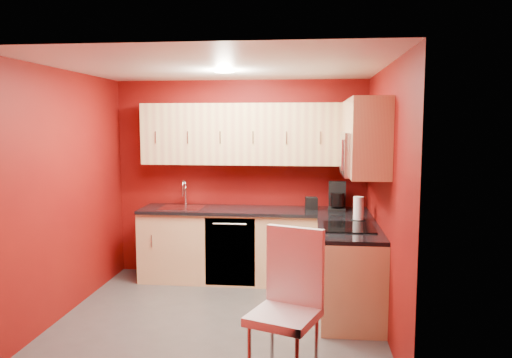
% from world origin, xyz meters
% --- Properties ---
extents(floor, '(3.20, 3.20, 0.00)m').
position_xyz_m(floor, '(0.00, 0.00, 0.00)').
color(floor, '#484543').
rests_on(floor, ground).
extents(ceiling, '(3.20, 3.20, 0.00)m').
position_xyz_m(ceiling, '(0.00, 0.00, 2.50)').
color(ceiling, white).
rests_on(ceiling, wall_back).
extents(wall_back, '(3.20, 0.00, 3.20)m').
position_xyz_m(wall_back, '(0.00, 1.50, 1.25)').
color(wall_back, maroon).
rests_on(wall_back, floor).
extents(wall_front, '(3.20, 0.00, 3.20)m').
position_xyz_m(wall_front, '(0.00, -1.50, 1.25)').
color(wall_front, maroon).
rests_on(wall_front, floor).
extents(wall_left, '(0.00, 3.00, 3.00)m').
position_xyz_m(wall_left, '(-1.60, 0.00, 1.25)').
color(wall_left, maroon).
rests_on(wall_left, floor).
extents(wall_right, '(0.00, 3.00, 3.00)m').
position_xyz_m(wall_right, '(1.60, 0.00, 1.25)').
color(wall_right, maroon).
rests_on(wall_right, floor).
extents(base_cabinets_back, '(2.80, 0.60, 0.87)m').
position_xyz_m(base_cabinets_back, '(0.20, 1.20, 0.43)').
color(base_cabinets_back, '#E2BE81').
rests_on(base_cabinets_back, floor).
extents(base_cabinets_right, '(0.60, 1.30, 0.87)m').
position_xyz_m(base_cabinets_right, '(1.30, 0.25, 0.43)').
color(base_cabinets_right, '#E2BE81').
rests_on(base_cabinets_right, floor).
extents(countertop_back, '(2.80, 0.63, 0.04)m').
position_xyz_m(countertop_back, '(0.20, 1.19, 0.89)').
color(countertop_back, black).
rests_on(countertop_back, base_cabinets_back).
extents(countertop_right, '(0.63, 1.27, 0.04)m').
position_xyz_m(countertop_right, '(1.29, 0.23, 0.89)').
color(countertop_right, black).
rests_on(countertop_right, base_cabinets_right).
extents(upper_cabinets_back, '(2.80, 0.35, 0.75)m').
position_xyz_m(upper_cabinets_back, '(0.20, 1.32, 1.83)').
color(upper_cabinets_back, '#E2C780').
rests_on(upper_cabinets_back, wall_back).
extents(upper_cabinets_right, '(0.35, 1.55, 0.75)m').
position_xyz_m(upper_cabinets_right, '(1.42, 0.44, 1.89)').
color(upper_cabinets_right, '#E2C780').
rests_on(upper_cabinets_right, wall_right).
extents(microwave, '(0.42, 0.76, 0.42)m').
position_xyz_m(microwave, '(1.39, 0.20, 1.66)').
color(microwave, silver).
rests_on(microwave, upper_cabinets_right).
extents(cooktop, '(0.50, 0.55, 0.01)m').
position_xyz_m(cooktop, '(1.28, 0.20, 0.92)').
color(cooktop, black).
rests_on(cooktop, countertop_right).
extents(sink, '(0.52, 0.42, 0.35)m').
position_xyz_m(sink, '(-0.70, 1.20, 0.94)').
color(sink, silver).
rests_on(sink, countertop_back).
extents(dishwasher_front, '(0.60, 0.02, 0.82)m').
position_xyz_m(dishwasher_front, '(-0.05, 0.91, 0.43)').
color(dishwasher_front, black).
rests_on(dishwasher_front, base_cabinets_back).
extents(downlight, '(0.20, 0.20, 0.01)m').
position_xyz_m(downlight, '(0.00, 0.30, 2.48)').
color(downlight, white).
rests_on(downlight, ceiling).
extents(coffee_maker, '(0.22, 0.29, 0.34)m').
position_xyz_m(coffee_maker, '(1.21, 1.19, 1.08)').
color(coffee_maker, black).
rests_on(coffee_maker, countertop_back).
extents(napkin_holder, '(0.16, 0.16, 0.15)m').
position_xyz_m(napkin_holder, '(0.91, 1.23, 0.99)').
color(napkin_holder, black).
rests_on(napkin_holder, countertop_back).
extents(paper_towel, '(0.19, 0.19, 0.26)m').
position_xyz_m(paper_towel, '(1.41, 0.61, 1.04)').
color(paper_towel, white).
rests_on(paper_towel, countertop_right).
extents(dining_chair, '(0.61, 0.62, 1.16)m').
position_xyz_m(dining_chair, '(0.70, -1.20, 0.58)').
color(dining_chair, white).
rests_on(dining_chair, floor).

